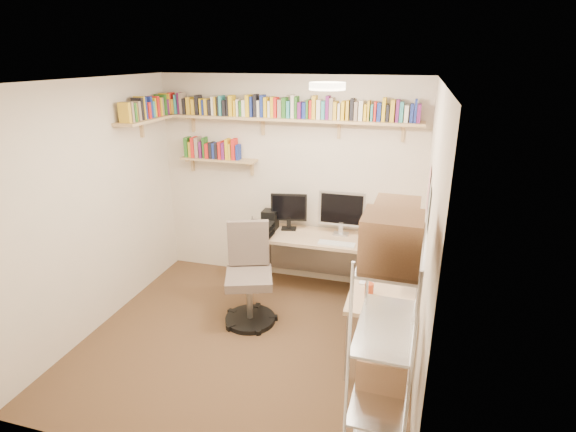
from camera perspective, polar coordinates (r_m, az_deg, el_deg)
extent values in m
plane|color=#49351F|center=(4.68, -5.17, -15.52)|extent=(3.20, 3.20, 0.00)
cube|color=beige|center=(5.44, 0.00, 4.33)|extent=(3.20, 0.04, 2.50)
cube|color=beige|center=(4.88, -23.49, 0.82)|extent=(0.04, 3.00, 2.50)
cube|color=beige|center=(3.84, 17.20, -3.34)|extent=(0.04, 3.00, 2.50)
cube|color=beige|center=(2.89, -16.69, -11.29)|extent=(3.20, 0.04, 2.50)
cube|color=silver|center=(3.83, -6.36, 16.68)|extent=(3.20, 3.00, 0.04)
cube|color=white|center=(4.26, 17.41, 3.21)|extent=(0.01, 0.30, 0.42)
cube|color=white|center=(3.89, 17.40, 0.90)|extent=(0.01, 0.28, 0.38)
cylinder|color=#FFEAC6|center=(3.83, 5.02, 16.12)|extent=(0.30, 0.30, 0.06)
cube|color=tan|center=(5.17, -0.38, 12.23)|extent=(3.05, 0.25, 0.03)
cube|color=tan|center=(5.40, -17.26, 11.68)|extent=(0.25, 1.00, 0.03)
cube|color=tan|center=(5.58, -8.78, 7.13)|extent=(0.95, 0.20, 0.02)
cube|color=tan|center=(5.69, -12.14, 11.77)|extent=(0.03, 0.20, 0.20)
cube|color=tan|center=(5.33, -3.34, 11.66)|extent=(0.03, 0.20, 0.20)
cube|color=tan|center=(5.11, 6.43, 11.23)|extent=(0.03, 0.20, 0.20)
cube|color=tan|center=(5.05, 14.42, 10.63)|extent=(0.03, 0.20, 0.20)
cube|color=gold|center=(5.74, -14.98, 13.64)|extent=(0.04, 0.12, 0.23)
cube|color=red|center=(5.71, -14.58, 13.71)|extent=(0.04, 0.12, 0.24)
cube|color=gold|center=(5.70, -14.20, 13.36)|extent=(0.03, 0.13, 0.17)
cube|color=teal|center=(5.68, -13.90, 13.63)|extent=(0.03, 0.12, 0.22)
cube|color=#661B61|center=(5.66, -13.54, 13.76)|extent=(0.03, 0.11, 0.25)
cube|color=gray|center=(5.64, -13.19, 13.76)|extent=(0.03, 0.14, 0.25)
cube|color=black|center=(5.62, -12.80, 13.45)|extent=(0.04, 0.14, 0.18)
cube|color=gold|center=(5.60, -12.33, 13.53)|extent=(0.04, 0.13, 0.20)
cube|color=gold|center=(5.57, -11.78, 13.43)|extent=(0.04, 0.12, 0.18)
cube|color=black|center=(5.55, -11.29, 13.69)|extent=(0.04, 0.13, 0.22)
cube|color=yellow|center=(5.53, -10.88, 13.50)|extent=(0.02, 0.12, 0.19)
cube|color=navy|center=(5.52, -10.58, 13.42)|extent=(0.02, 0.11, 0.17)
cube|color=gold|center=(5.50, -10.21, 13.51)|extent=(0.04, 0.12, 0.19)
cube|color=black|center=(5.48, -9.73, 13.47)|extent=(0.03, 0.14, 0.18)
cube|color=silver|center=(5.46, -9.39, 13.64)|extent=(0.03, 0.12, 0.21)
cube|color=gold|center=(5.45, -9.05, 13.64)|extent=(0.02, 0.13, 0.21)
cube|color=black|center=(5.43, -8.69, 13.65)|extent=(0.02, 0.12, 0.21)
cube|color=teal|center=(5.42, -8.38, 13.72)|extent=(0.03, 0.14, 0.22)
cube|color=black|center=(5.40, -7.92, 13.46)|extent=(0.04, 0.14, 0.18)
cube|color=black|center=(5.38, -7.52, 13.65)|extent=(0.03, 0.11, 0.21)
cube|color=yellow|center=(5.37, -7.11, 13.76)|extent=(0.04, 0.13, 0.23)
cube|color=yellow|center=(5.35, -6.63, 13.45)|extent=(0.03, 0.12, 0.17)
cube|color=silver|center=(5.34, -6.27, 13.53)|extent=(0.02, 0.13, 0.19)
cube|color=#296622|center=(5.33, -5.89, 13.43)|extent=(0.03, 0.12, 0.17)
cube|color=silver|center=(5.31, -5.47, 13.50)|extent=(0.04, 0.13, 0.18)
cube|color=yellow|center=(5.29, -4.98, 13.79)|extent=(0.04, 0.15, 0.24)
cube|color=navy|center=(5.28, -4.53, 13.70)|extent=(0.03, 0.14, 0.22)
cube|color=black|center=(5.26, -4.08, 13.83)|extent=(0.04, 0.11, 0.25)
cube|color=silver|center=(5.25, -3.63, 13.47)|extent=(0.03, 0.12, 0.18)
cube|color=navy|center=(5.23, -3.19, 13.78)|extent=(0.03, 0.14, 0.24)
cube|color=yellow|center=(5.22, -2.77, 13.65)|extent=(0.04, 0.11, 0.22)
cube|color=silver|center=(5.21, -2.28, 13.43)|extent=(0.03, 0.13, 0.18)
cube|color=yellow|center=(5.20, -1.90, 13.66)|extent=(0.03, 0.12, 0.22)
cube|color=red|center=(5.19, -1.48, 13.64)|extent=(0.03, 0.13, 0.22)
cube|color=gray|center=(5.17, -0.93, 13.50)|extent=(0.04, 0.14, 0.20)
cube|color=#296622|center=(5.16, -0.38, 13.60)|extent=(0.04, 0.14, 0.22)
cube|color=teal|center=(5.15, 0.14, 13.40)|extent=(0.03, 0.13, 0.19)
cube|color=silver|center=(5.13, 0.69, 13.73)|extent=(0.04, 0.11, 0.25)
cube|color=#296622|center=(5.12, 1.13, 13.65)|extent=(0.03, 0.12, 0.24)
cube|color=#661B61|center=(5.11, 1.58, 13.30)|extent=(0.04, 0.15, 0.18)
cube|color=navy|center=(5.10, 2.13, 13.27)|extent=(0.04, 0.11, 0.18)
cube|color=#296622|center=(5.09, 2.58, 13.41)|extent=(0.02, 0.14, 0.20)
cube|color=red|center=(5.08, 2.95, 13.36)|extent=(0.03, 0.11, 0.20)
cube|color=gold|center=(5.07, 3.41, 13.63)|extent=(0.04, 0.13, 0.25)
cube|color=silver|center=(5.06, 4.01, 13.37)|extent=(0.04, 0.14, 0.21)
cube|color=teal|center=(5.06, 4.56, 13.27)|extent=(0.04, 0.11, 0.19)
cube|color=#661B61|center=(5.04, 5.10, 13.55)|extent=(0.04, 0.13, 0.25)
cube|color=gray|center=(5.04, 5.60, 13.42)|extent=(0.04, 0.15, 0.23)
cube|color=gold|center=(5.03, 6.08, 13.19)|extent=(0.04, 0.15, 0.19)
cube|color=silver|center=(5.03, 6.54, 13.06)|extent=(0.03, 0.11, 0.18)
cube|color=yellow|center=(5.02, 7.07, 13.17)|extent=(0.04, 0.15, 0.20)
cube|color=gold|center=(5.01, 7.61, 13.18)|extent=(0.03, 0.12, 0.21)
cube|color=black|center=(5.00, 8.16, 13.27)|extent=(0.04, 0.12, 0.23)
cube|color=gray|center=(5.00, 8.68, 13.06)|extent=(0.04, 0.13, 0.20)
cube|color=silver|center=(4.99, 9.27, 13.09)|extent=(0.04, 0.12, 0.21)
cube|color=yellow|center=(4.99, 9.81, 12.83)|extent=(0.03, 0.12, 0.17)
cube|color=gold|center=(4.98, 10.22, 13.03)|extent=(0.02, 0.14, 0.21)
cube|color=teal|center=(4.98, 10.63, 12.79)|extent=(0.02, 0.12, 0.17)
cube|color=red|center=(4.98, 11.03, 12.93)|extent=(0.02, 0.12, 0.20)
cube|color=navy|center=(4.97, 11.52, 12.82)|extent=(0.04, 0.12, 0.19)
cube|color=yellow|center=(4.97, 12.10, 13.08)|extent=(0.04, 0.13, 0.24)
cube|color=black|center=(4.97, 12.56, 12.63)|extent=(0.03, 0.13, 0.17)
cube|color=gold|center=(4.96, 13.14, 12.89)|extent=(0.04, 0.15, 0.22)
cube|color=#661B61|center=(4.96, 13.76, 12.86)|extent=(0.03, 0.14, 0.23)
cube|color=teal|center=(4.96, 14.22, 12.69)|extent=(0.04, 0.12, 0.21)
cube|color=silver|center=(4.96, 14.82, 12.46)|extent=(0.04, 0.12, 0.17)
cube|color=navy|center=(4.96, 15.44, 12.49)|extent=(0.03, 0.11, 0.19)
cube|color=navy|center=(4.96, 15.90, 12.73)|extent=(0.02, 0.13, 0.24)
cube|color=#661B61|center=(4.96, 16.30, 12.41)|extent=(0.04, 0.14, 0.19)
cube|color=gold|center=(5.03, -20.03, 12.21)|extent=(0.13, 0.04, 0.21)
cube|color=gray|center=(5.07, -19.74, 12.31)|extent=(0.15, 0.03, 0.21)
cube|color=#296622|center=(5.11, -19.41, 12.31)|extent=(0.15, 0.04, 0.19)
cube|color=gold|center=(5.14, -19.14, 12.35)|extent=(0.11, 0.03, 0.19)
cube|color=gray|center=(5.18, -18.85, 12.51)|extent=(0.13, 0.04, 0.20)
cube|color=black|center=(5.22, -18.55, 12.77)|extent=(0.13, 0.04, 0.23)
cube|color=gold|center=(5.26, -18.29, 12.90)|extent=(0.13, 0.03, 0.25)
cube|color=navy|center=(5.29, -18.07, 12.89)|extent=(0.12, 0.04, 0.23)
cube|color=red|center=(5.34, -17.71, 12.66)|extent=(0.14, 0.04, 0.17)
cube|color=navy|center=(5.38, -17.45, 13.05)|extent=(0.12, 0.04, 0.23)
cube|color=teal|center=(5.41, -17.17, 12.81)|extent=(0.13, 0.04, 0.18)
cube|color=yellow|center=(5.45, -16.97, 13.05)|extent=(0.13, 0.03, 0.21)
cube|color=red|center=(5.49, -16.70, 13.20)|extent=(0.14, 0.04, 0.23)
cube|color=yellow|center=(5.53, -16.39, 13.17)|extent=(0.15, 0.04, 0.20)
cube|color=gray|center=(5.58, -16.10, 13.23)|extent=(0.12, 0.04, 0.20)
cube|color=#296622|center=(5.62, -15.86, 13.44)|extent=(0.14, 0.04, 0.23)
cube|color=#661B61|center=(5.66, -15.57, 13.22)|extent=(0.14, 0.04, 0.17)
cube|color=yellow|center=(5.70, -15.34, 13.60)|extent=(0.15, 0.04, 0.24)
cube|color=black|center=(5.75, -15.07, 13.46)|extent=(0.15, 0.04, 0.19)
cube|color=#296622|center=(5.73, -12.61, 8.57)|extent=(0.04, 0.13, 0.24)
cube|color=gold|center=(5.71, -12.17, 8.30)|extent=(0.04, 0.11, 0.19)
cube|color=red|center=(5.69, -11.79, 8.57)|extent=(0.04, 0.14, 0.24)
cube|color=gray|center=(5.66, -11.32, 8.56)|extent=(0.04, 0.14, 0.24)
cube|color=#661B61|center=(5.65, -10.85, 8.33)|extent=(0.03, 0.14, 0.20)
cube|color=#296622|center=(5.62, -10.48, 8.56)|extent=(0.03, 0.12, 0.25)
cube|color=red|center=(5.61, -10.06, 8.20)|extent=(0.04, 0.14, 0.18)
cube|color=black|center=(5.59, -9.64, 8.25)|extent=(0.04, 0.14, 0.19)
cube|color=navy|center=(5.58, -9.28, 8.21)|extent=(0.03, 0.12, 0.19)
cube|color=black|center=(5.56, -8.91, 8.23)|extent=(0.04, 0.13, 0.19)
cube|color=red|center=(5.54, -8.47, 8.30)|extent=(0.03, 0.15, 0.21)
cube|color=#661B61|center=(5.52, -8.06, 8.22)|extent=(0.04, 0.14, 0.20)
cube|color=yellow|center=(5.50, -7.62, 8.44)|extent=(0.04, 0.12, 0.25)
cube|color=gold|center=(5.49, -7.25, 8.13)|extent=(0.02, 0.13, 0.19)
cube|color=red|center=(5.47, -6.80, 8.43)|extent=(0.04, 0.12, 0.25)
cube|color=navy|center=(5.46, -6.32, 8.07)|extent=(0.03, 0.11, 0.18)
cube|color=#D9B48D|center=(5.20, 5.97, -2.99)|extent=(1.84, 0.58, 0.04)
cube|color=#D9B48D|center=(4.32, 12.17, -8.28)|extent=(0.58, 1.26, 0.04)
cylinder|color=gray|center=(5.33, -3.98, -6.55)|extent=(0.04, 0.04, 0.68)
cylinder|color=gray|center=(5.75, -2.36, -4.49)|extent=(0.04, 0.04, 0.68)
cylinder|color=gray|center=(5.51, 15.32, -6.36)|extent=(0.04, 0.04, 0.68)
cylinder|color=gray|center=(4.03, 7.58, -16.25)|extent=(0.04, 0.04, 0.68)
cylinder|color=gray|center=(4.01, 14.75, -16.98)|extent=(0.04, 0.04, 0.68)
cube|color=gray|center=(5.55, 6.31, -4.97)|extent=(1.75, 0.02, 0.53)
cube|color=silver|center=(5.18, 6.85, 0.91)|extent=(0.53, 0.03, 0.41)
cube|color=black|center=(5.16, 6.82, 0.85)|extent=(0.48, 0.00, 0.35)
cube|color=black|center=(5.31, 0.11, 1.12)|extent=(0.43, 0.03, 0.33)
cube|color=black|center=(4.23, 14.37, -4.31)|extent=(0.03, 0.56, 0.37)
cube|color=white|center=(4.23, 14.11, -4.29)|extent=(0.00, 0.51, 0.32)
cube|color=white|center=(5.02, 6.17, -3.51)|extent=(0.41, 0.13, 0.01)
cube|color=white|center=(4.36, 10.33, -7.49)|extent=(0.13, 0.39, 0.01)
cylinder|color=red|center=(5.13, 11.32, -3.22)|extent=(0.10, 0.10, 0.02)
cylinder|color=red|center=(5.08, 11.43, -1.70)|extent=(0.02, 0.02, 0.27)
cone|color=red|center=(5.03, 11.55, -0.05)|extent=(0.12, 0.12, 0.09)
sphere|color=#FFBF72|center=(5.04, 11.53, -0.37)|extent=(0.05, 0.05, 0.05)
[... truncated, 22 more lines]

